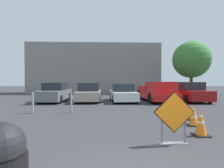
{
  "coord_description": "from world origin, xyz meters",
  "views": [
    {
      "loc": [
        -0.55,
        -2.56,
        1.66
      ],
      "look_at": [
        -0.04,
        10.71,
        1.46
      ],
      "focal_mm": 28.0,
      "sensor_mm": 36.0,
      "label": 1
    }
  ],
  "objects_px": {
    "parked_car_nearest": "(55,93)",
    "pickup_truck": "(157,92)",
    "bollard_second": "(33,102)",
    "traffic_cone_nearest": "(201,123)",
    "road_closed_sign": "(174,116)",
    "traffic_cone_second": "(194,117)",
    "bollard_nearest": "(71,104)",
    "parked_car_second": "(89,93)",
    "traffic_cone_third": "(193,113)",
    "parked_car_fourth": "(191,93)",
    "parked_car_third": "(123,93)"
  },
  "relations": [
    {
      "from": "bollard_nearest",
      "to": "pickup_truck",
      "type": "bearing_deg",
      "value": 39.7
    },
    {
      "from": "traffic_cone_nearest",
      "to": "pickup_truck",
      "type": "bearing_deg",
      "value": 81.53
    },
    {
      "from": "parked_car_third",
      "to": "traffic_cone_third",
      "type": "bearing_deg",
      "value": 106.01
    },
    {
      "from": "traffic_cone_second",
      "to": "traffic_cone_third",
      "type": "xyz_separation_m",
      "value": [
        0.48,
        1.01,
        -0.01
      ]
    },
    {
      "from": "parked_car_fourth",
      "to": "bollard_second",
      "type": "height_order",
      "value": "parked_car_fourth"
    },
    {
      "from": "parked_car_nearest",
      "to": "pickup_truck",
      "type": "height_order",
      "value": "pickup_truck"
    },
    {
      "from": "bollard_nearest",
      "to": "traffic_cone_nearest",
      "type": "bearing_deg",
      "value": -40.42
    },
    {
      "from": "traffic_cone_third",
      "to": "parked_car_nearest",
      "type": "relative_size",
      "value": 0.14
    },
    {
      "from": "pickup_truck",
      "to": "bollard_nearest",
      "type": "xyz_separation_m",
      "value": [
        -6.05,
        -5.03,
        -0.25
      ]
    },
    {
      "from": "traffic_cone_second",
      "to": "bollard_second",
      "type": "relative_size",
      "value": 0.6
    },
    {
      "from": "traffic_cone_nearest",
      "to": "traffic_cone_second",
      "type": "distance_m",
      "value": 1.25
    },
    {
      "from": "parked_car_third",
      "to": "bollard_nearest",
      "type": "distance_m",
      "value": 6.06
    },
    {
      "from": "traffic_cone_nearest",
      "to": "parked_car_third",
      "type": "xyz_separation_m",
      "value": [
        -1.47,
        9.14,
        0.26
      ]
    },
    {
      "from": "road_closed_sign",
      "to": "parked_car_nearest",
      "type": "distance_m",
      "value": 11.75
    },
    {
      "from": "traffic_cone_second",
      "to": "bollard_nearest",
      "type": "height_order",
      "value": "bollard_nearest"
    },
    {
      "from": "traffic_cone_third",
      "to": "parked_car_second",
      "type": "relative_size",
      "value": 0.15
    },
    {
      "from": "traffic_cone_third",
      "to": "parked_car_second",
      "type": "distance_m",
      "value": 8.79
    },
    {
      "from": "traffic_cone_third",
      "to": "bollard_nearest",
      "type": "relative_size",
      "value": 0.67
    },
    {
      "from": "parked_car_nearest",
      "to": "parked_car_third",
      "type": "bearing_deg",
      "value": 179.11
    },
    {
      "from": "parked_car_third",
      "to": "parked_car_fourth",
      "type": "height_order",
      "value": "parked_car_fourth"
    },
    {
      "from": "traffic_cone_second",
      "to": "traffic_cone_third",
      "type": "relative_size",
      "value": 1.03
    },
    {
      "from": "parked_car_nearest",
      "to": "parked_car_fourth",
      "type": "distance_m",
      "value": 11.22
    },
    {
      "from": "bollard_second",
      "to": "traffic_cone_nearest",
      "type": "bearing_deg",
      "value": -30.88
    },
    {
      "from": "parked_car_second",
      "to": "pickup_truck",
      "type": "relative_size",
      "value": 0.76
    },
    {
      "from": "traffic_cone_third",
      "to": "parked_car_fourth",
      "type": "bearing_deg",
      "value": 64.23
    },
    {
      "from": "traffic_cone_third",
      "to": "parked_car_nearest",
      "type": "distance_m",
      "value": 10.75
    },
    {
      "from": "traffic_cone_nearest",
      "to": "pickup_truck",
      "type": "distance_m",
      "value": 9.14
    },
    {
      "from": "traffic_cone_second",
      "to": "parked_car_second",
      "type": "xyz_separation_m",
      "value": [
        -4.67,
        8.13,
        0.38
      ]
    },
    {
      "from": "road_closed_sign",
      "to": "bollard_second",
      "type": "distance_m",
      "value": 7.31
    },
    {
      "from": "parked_car_nearest",
      "to": "parked_car_second",
      "type": "xyz_separation_m",
      "value": [
        2.8,
        -0.1,
        -0.01
      ]
    },
    {
      "from": "bollard_second",
      "to": "traffic_cone_second",
      "type": "bearing_deg",
      "value": -21.68
    },
    {
      "from": "traffic_cone_second",
      "to": "parked_car_nearest",
      "type": "distance_m",
      "value": 11.12
    },
    {
      "from": "traffic_cone_nearest",
      "to": "parked_car_nearest",
      "type": "height_order",
      "value": "parked_car_nearest"
    },
    {
      "from": "road_closed_sign",
      "to": "bollard_second",
      "type": "xyz_separation_m",
      "value": [
        -5.59,
        4.71,
        -0.17
      ]
    },
    {
      "from": "road_closed_sign",
      "to": "bollard_second",
      "type": "bearing_deg",
      "value": 139.88
    },
    {
      "from": "traffic_cone_second",
      "to": "parked_car_third",
      "type": "relative_size",
      "value": 0.15
    },
    {
      "from": "parked_car_fourth",
      "to": "parked_car_nearest",
      "type": "bearing_deg",
      "value": -1.44
    },
    {
      "from": "road_closed_sign",
      "to": "parked_car_second",
      "type": "distance_m",
      "value": 10.51
    },
    {
      "from": "traffic_cone_second",
      "to": "bollard_nearest",
      "type": "relative_size",
      "value": 0.69
    },
    {
      "from": "traffic_cone_third",
      "to": "parked_car_nearest",
      "type": "bearing_deg",
      "value": 137.75
    },
    {
      "from": "traffic_cone_second",
      "to": "pickup_truck",
      "type": "bearing_deg",
      "value": 83.06
    },
    {
      "from": "pickup_truck",
      "to": "bollard_second",
      "type": "distance_m",
      "value": 9.49
    },
    {
      "from": "road_closed_sign",
      "to": "pickup_truck",
      "type": "distance_m",
      "value": 10.04
    },
    {
      "from": "parked_car_nearest",
      "to": "parked_car_third",
      "type": "height_order",
      "value": "parked_car_nearest"
    },
    {
      "from": "road_closed_sign",
      "to": "traffic_cone_third",
      "type": "relative_size",
      "value": 2.23
    },
    {
      "from": "parked_car_third",
      "to": "bollard_nearest",
      "type": "relative_size",
      "value": 4.48
    },
    {
      "from": "road_closed_sign",
      "to": "bollard_second",
      "type": "relative_size",
      "value": 1.3
    },
    {
      "from": "pickup_truck",
      "to": "bollard_nearest",
      "type": "height_order",
      "value": "pickup_truck"
    },
    {
      "from": "pickup_truck",
      "to": "bollard_nearest",
      "type": "distance_m",
      "value": 7.87
    },
    {
      "from": "traffic_cone_nearest",
      "to": "parked_car_third",
      "type": "distance_m",
      "value": 9.26
    }
  ]
}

